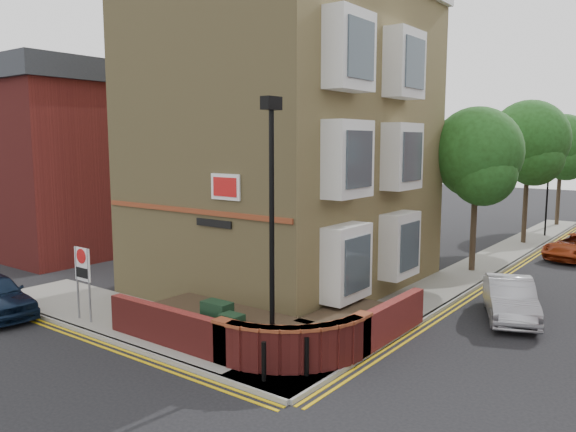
# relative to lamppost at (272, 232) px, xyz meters

# --- Properties ---
(ground) EXTENTS (120.00, 120.00, 0.00)m
(ground) POSITION_rel_lamppost_xyz_m (-1.60, -1.20, -3.34)
(ground) COLOR black
(ground) RESTS_ON ground
(pavement_corner) EXTENTS (13.00, 3.00, 0.12)m
(pavement_corner) POSITION_rel_lamppost_xyz_m (-5.10, 0.30, -3.28)
(pavement_corner) COLOR gray
(pavement_corner) RESTS_ON ground
(pavement_main) EXTENTS (2.00, 32.00, 0.12)m
(pavement_main) POSITION_rel_lamppost_xyz_m (0.40, 14.80, -3.28)
(pavement_main) COLOR gray
(pavement_main) RESTS_ON ground
(kerb_side) EXTENTS (13.00, 0.15, 0.12)m
(kerb_side) POSITION_rel_lamppost_xyz_m (-5.10, -1.20, -3.28)
(kerb_side) COLOR gray
(kerb_side) RESTS_ON ground
(kerb_main_near) EXTENTS (0.15, 32.00, 0.12)m
(kerb_main_near) POSITION_rel_lamppost_xyz_m (1.40, 14.80, -3.28)
(kerb_main_near) COLOR gray
(kerb_main_near) RESTS_ON ground
(yellow_lines_side) EXTENTS (13.00, 0.28, 0.01)m
(yellow_lines_side) POSITION_rel_lamppost_xyz_m (-5.10, -1.45, -3.34)
(yellow_lines_side) COLOR gold
(yellow_lines_side) RESTS_ON ground
(yellow_lines_main) EXTENTS (0.28, 32.00, 0.01)m
(yellow_lines_main) POSITION_rel_lamppost_xyz_m (1.65, 14.80, -3.34)
(yellow_lines_main) COLOR gold
(yellow_lines_main) RESTS_ON ground
(corner_building) EXTENTS (8.95, 10.40, 13.60)m
(corner_building) POSITION_rel_lamppost_xyz_m (-4.44, 6.80, 2.88)
(corner_building) COLOR #988450
(corner_building) RESTS_ON ground
(garden_wall) EXTENTS (6.80, 6.00, 1.20)m
(garden_wall) POSITION_rel_lamppost_xyz_m (-1.60, 1.30, -3.34)
(garden_wall) COLOR maroon
(garden_wall) RESTS_ON ground
(lamppost) EXTENTS (0.25, 0.50, 6.30)m
(lamppost) POSITION_rel_lamppost_xyz_m (0.00, 0.00, 0.00)
(lamppost) COLOR black
(lamppost) RESTS_ON pavement_corner
(utility_cabinet_large) EXTENTS (0.80, 0.45, 1.20)m
(utility_cabinet_large) POSITION_rel_lamppost_xyz_m (-1.90, 0.10, -2.62)
(utility_cabinet_large) COLOR #15311F
(utility_cabinet_large) RESTS_ON pavement_corner
(utility_cabinet_small) EXTENTS (0.55, 0.40, 1.10)m
(utility_cabinet_small) POSITION_rel_lamppost_xyz_m (-1.10, -0.20, -2.67)
(utility_cabinet_small) COLOR #15311F
(utility_cabinet_small) RESTS_ON pavement_corner
(bollard_near) EXTENTS (0.11, 0.11, 0.90)m
(bollard_near) POSITION_rel_lamppost_xyz_m (0.40, -0.80, -2.77)
(bollard_near) COLOR black
(bollard_near) RESTS_ON pavement_corner
(bollard_far) EXTENTS (0.11, 0.11, 0.90)m
(bollard_far) POSITION_rel_lamppost_xyz_m (1.00, -0.00, -2.77)
(bollard_far) COLOR black
(bollard_far) RESTS_ON pavement_corner
(zone_sign) EXTENTS (0.72, 0.07, 2.20)m
(zone_sign) POSITION_rel_lamppost_xyz_m (-6.60, -0.70, -1.70)
(zone_sign) COLOR slate
(zone_sign) RESTS_ON pavement_corner
(side_building) EXTENTS (6.40, 10.40, 9.00)m
(side_building) POSITION_rel_lamppost_xyz_m (-16.60, 6.80, 1.20)
(side_building) COLOR maroon
(side_building) RESTS_ON ground
(tree_near) EXTENTS (3.64, 3.65, 6.70)m
(tree_near) POSITION_rel_lamppost_xyz_m (0.40, 12.85, 1.36)
(tree_near) COLOR #382B1E
(tree_near) RESTS_ON pavement_main
(tree_mid) EXTENTS (4.03, 4.03, 7.42)m
(tree_mid) POSITION_rel_lamppost_xyz_m (0.40, 20.85, 1.85)
(tree_mid) COLOR #382B1E
(tree_mid) RESTS_ON pavement_main
(tree_far) EXTENTS (3.81, 3.81, 7.00)m
(tree_far) POSITION_rel_lamppost_xyz_m (0.40, 28.85, 1.57)
(tree_far) COLOR #382B1E
(tree_far) RESTS_ON pavement_main
(traffic_light_assembly) EXTENTS (0.20, 0.16, 4.20)m
(traffic_light_assembly) POSITION_rel_lamppost_xyz_m (0.80, 23.80, -0.56)
(traffic_light_assembly) COLOR black
(traffic_light_assembly) RESTS_ON pavement_main
(silver_car_near) EXTENTS (2.66, 4.01, 1.25)m
(silver_car_near) POSITION_rel_lamppost_xyz_m (3.40, 7.47, -2.72)
(silver_car_near) COLOR #999AA0
(silver_car_near) RESTS_ON ground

